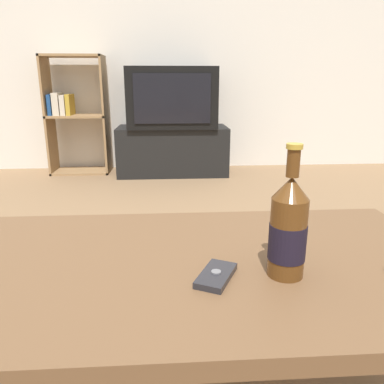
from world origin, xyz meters
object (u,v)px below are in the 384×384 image
at_px(television, 172,97).
at_px(beer_bottle, 288,230).
at_px(tv_stand, 173,150).
at_px(cell_phone, 216,275).
at_px(bookshelf, 74,113).

xyz_separation_m(television, beer_bottle, (0.20, -2.79, -0.16)).
xyz_separation_m(tv_stand, television, (0.00, -0.00, 0.48)).
distance_m(tv_stand, beer_bottle, 2.82).
bearing_deg(beer_bottle, tv_stand, 94.09).
relative_size(tv_stand, television, 1.29).
bearing_deg(cell_phone, tv_stand, 117.06).
relative_size(tv_stand, beer_bottle, 3.58).
xyz_separation_m(bookshelf, cell_phone, (0.96, -2.90, -0.11)).
relative_size(tv_stand, bookshelf, 0.94).
bearing_deg(beer_bottle, cell_phone, -177.35).
bearing_deg(television, tv_stand, 90.00).
distance_m(tv_stand, television, 0.48).
distance_m(tv_stand, bookshelf, 0.98).
xyz_separation_m(beer_bottle, cell_phone, (-0.15, -0.01, -0.10)).
bearing_deg(tv_stand, beer_bottle, -85.91).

